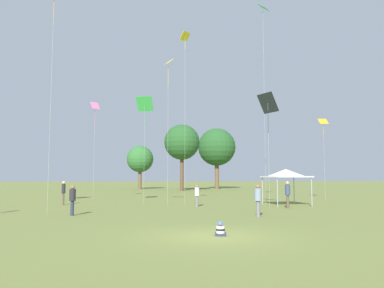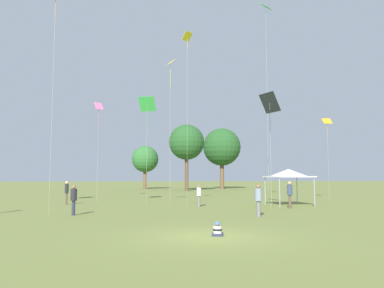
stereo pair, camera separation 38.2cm
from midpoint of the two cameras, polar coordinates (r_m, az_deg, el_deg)
The scene contains 18 objects.
ground_plane at distance 14.05m, azimuth 2.25°, elevation -13.94°, with size 300.00×300.00×0.00m, color olive.
seated_toddler at distance 14.26m, azimuth 3.57°, elevation -12.98°, with size 0.50×0.57×0.52m.
person_standing_0 at distance 27.41m, azimuth 0.36°, elevation -7.56°, with size 0.37×0.37×1.58m.
person_standing_1 at distance 26.71m, azimuth 13.96°, elevation -7.11°, with size 0.41×0.41×1.85m.
person_standing_2 at distance 30.79m, azimuth -19.33°, elevation -6.65°, with size 0.40×0.40×1.82m.
person_standing_3 at distance 20.92m, azimuth 9.50°, elevation -8.05°, with size 0.48×0.48×1.75m.
person_standing_5 at distance 22.32m, azimuth -18.22°, elevation -7.75°, with size 0.48×0.48×1.69m.
canopy_tent at distance 29.19m, azimuth 13.74°, elevation -4.37°, with size 3.19×3.19×2.74m.
kite_1 at distance 36.64m, azimuth 19.08°, elevation 2.90°, with size 0.85×0.67×7.55m.
kite_2 at distance 30.79m, azimuth -1.44°, elevation 14.66°, with size 0.89×0.86×13.64m.
kite_3 at distance 37.59m, azimuth -14.84°, elevation 5.10°, with size 0.93×0.87×9.38m.
kite_4 at distance 29.86m, azimuth -4.02°, elevation 11.12°, with size 0.81×0.89×11.35m.
kite_5 at distance 34.68m, azimuth 10.43°, elevation 18.67°, with size 1.26×1.26×17.13m.
kite_6 at distance 30.25m, azimuth -7.58°, elevation 5.85°, with size 1.46×1.13×8.50m.
kite_8 at distance 26.60m, azimuth 11.08°, elevation 5.96°, with size 1.24×1.62×7.92m.
distant_tree_0 at distance 64.75m, azimuth -8.09°, elevation -2.32°, with size 4.54×4.54×7.41m.
distant_tree_1 at distance 57.28m, azimuth -1.74°, elevation 0.24°, with size 5.43×5.43×10.12m.
distant_tree_2 at distance 65.68m, azimuth 3.63°, elevation -0.50°, with size 6.57×6.57×10.60m.
Camera 1 is at (-2.64, -13.64, 2.20)m, focal length 35.00 mm.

